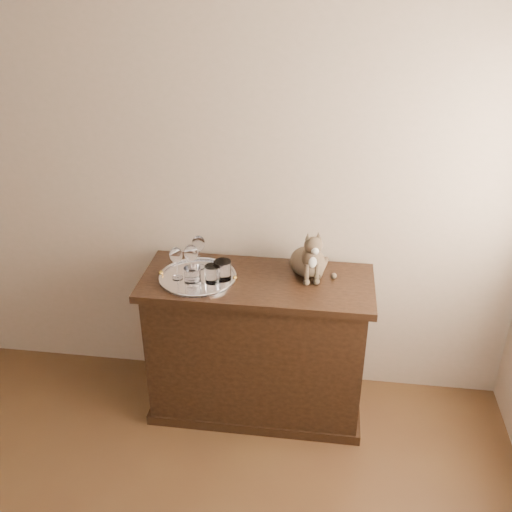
{
  "coord_description": "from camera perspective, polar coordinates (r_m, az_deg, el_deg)",
  "views": [
    {
      "loc": [
        0.93,
        -0.57,
        2.33
      ],
      "look_at": [
        0.59,
        1.95,
        0.98
      ],
      "focal_mm": 40.0,
      "sensor_mm": 36.0,
      "label": 1
    }
  ],
  "objects": [
    {
      "name": "wall_back",
      "position": [
        3.13,
        -10.21,
        9.23
      ],
      "size": [
        4.0,
        0.1,
        2.7
      ],
      "primitive_type": "cube",
      "color": "tan",
      "rests_on": "ground"
    },
    {
      "name": "tumbler_b",
      "position": [
        2.87,
        -6.39,
        -2.0
      ],
      "size": [
        0.08,
        0.08,
        0.09
      ],
      "primitive_type": "cylinder",
      "color": "silver",
      "rests_on": "tray"
    },
    {
      "name": "tumbler_c",
      "position": [
        2.91,
        -3.37,
        -1.43
      ],
      "size": [
        0.09,
        0.09,
        0.1
      ],
      "primitive_type": "cylinder",
      "color": "white",
      "rests_on": "tray"
    },
    {
      "name": "tumbler_a",
      "position": [
        2.89,
        -4.37,
        -1.8
      ],
      "size": [
        0.08,
        0.08,
        0.09
      ],
      "primitive_type": "cylinder",
      "color": "white",
      "rests_on": "tray"
    },
    {
      "name": "wine_glass_d",
      "position": [
        2.9,
        -6.48,
        -0.57
      ],
      "size": [
        0.07,
        0.07,
        0.19
      ],
      "primitive_type": null,
      "color": "white",
      "rests_on": "tray"
    },
    {
      "name": "cat",
      "position": [
        2.93,
        5.24,
        0.65
      ],
      "size": [
        0.34,
        0.33,
        0.28
      ],
      "primitive_type": null,
      "rotation": [
        0.0,
        0.0,
        0.26
      ],
      "color": "#4C3E2D",
      "rests_on": "sideboard"
    },
    {
      "name": "wine_glass_c",
      "position": [
        2.92,
        -7.94,
        -0.7
      ],
      "size": [
        0.07,
        0.07,
        0.18
      ],
      "primitive_type": null,
      "color": "white",
      "rests_on": "tray"
    },
    {
      "name": "wine_glass_b",
      "position": [
        3.0,
        -5.73,
        0.42
      ],
      "size": [
        0.07,
        0.07,
        0.18
      ],
      "primitive_type": null,
      "color": "white",
      "rests_on": "tray"
    },
    {
      "name": "tray",
      "position": [
        2.96,
        -5.83,
        -2.18
      ],
      "size": [
        0.4,
        0.4,
        0.01
      ],
      "primitive_type": "cylinder",
      "color": "silver",
      "rests_on": "sideboard"
    },
    {
      "name": "sideboard",
      "position": [
        3.17,
        0.1,
        -9.01
      ],
      "size": [
        1.2,
        0.5,
        0.85
      ],
      "primitive_type": null,
      "color": "black",
      "rests_on": "ground"
    }
  ]
}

